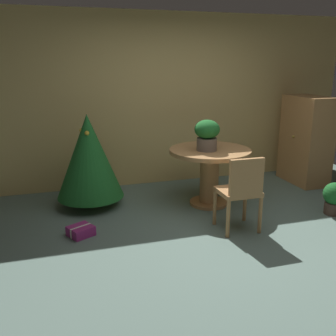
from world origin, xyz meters
The scene contains 9 objects.
ground_plane centered at (0.00, 0.00, 0.00)m, with size 6.60×6.60×0.00m, color slate.
back_wall_panel centered at (0.00, 2.20, 1.30)m, with size 6.00×0.10×2.60m, color tan.
round_dining_table centered at (0.22, 1.00, 0.54)m, with size 1.08×1.08×0.77m.
flower_vase centered at (0.14, 0.95, 0.99)m, with size 0.33×0.33×0.40m.
wooden_chair_near centered at (0.22, 0.09, 0.51)m, with size 0.44×0.41×0.89m.
holiday_tree centered at (-1.33, 1.40, 0.69)m, with size 0.88×0.88×1.24m.
gift_box_purple centered at (-1.54, 0.50, 0.05)m, with size 0.33×0.32×0.11m.
wooden_cabinet centered at (2.06, 1.49, 0.69)m, with size 0.48×0.81×1.37m.
potted_plant centered at (1.60, 0.20, 0.23)m, with size 0.29×0.29×0.42m.
Camera 1 is at (-1.77, -3.59, 1.91)m, focal length 41.24 mm.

